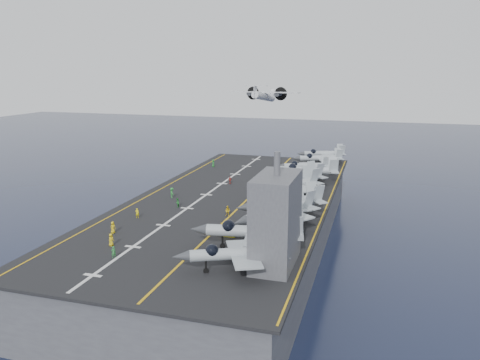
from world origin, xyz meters
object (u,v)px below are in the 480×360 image
(fighter_jet_0, at_px, (237,252))
(transport_plane, at_px, (264,97))
(island_superstructure, at_px, (276,209))
(tow_cart_a, at_px, (229,232))

(fighter_jet_0, relative_size, transport_plane, 0.71)
(island_superstructure, xyz_separation_m, fighter_jet_0, (-4.13, -3.52, -5.00))
(island_superstructure, height_order, tow_cart_a, island_superstructure)
(transport_plane, bearing_deg, fighter_jet_0, -78.25)
(fighter_jet_0, distance_m, transport_plane, 89.24)
(tow_cart_a, distance_m, transport_plane, 77.13)
(island_superstructure, distance_m, transport_plane, 86.11)
(fighter_jet_0, height_order, tow_cart_a, fighter_jet_0)
(tow_cart_a, bearing_deg, transport_plane, 99.91)
(tow_cart_a, height_order, transport_plane, transport_plane)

